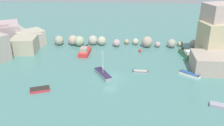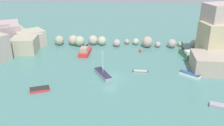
# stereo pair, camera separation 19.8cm
# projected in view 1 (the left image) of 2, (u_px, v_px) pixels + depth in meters

# --- Properties ---
(cove_water) EXTENTS (160.00, 160.00, 0.00)m
(cove_water) POSITION_uv_depth(u_px,v_px,m) (110.00, 77.00, 48.16)
(cove_water) COLOR #487D77
(cove_water) RESTS_ON ground
(rock_breakwater) EXTENTS (36.46, 4.28, 2.76)m
(rock_breakwater) POSITION_uv_depth(u_px,v_px,m) (114.00, 41.00, 64.08)
(rock_breakwater) COLOR gray
(rock_breakwater) RESTS_ON ground
(channel_buoy) EXTENTS (0.67, 0.67, 0.67)m
(channel_buoy) POSITION_uv_depth(u_px,v_px,m) (140.00, 50.00, 60.52)
(channel_buoy) COLOR red
(channel_buoy) RESTS_ON cove_water
(moored_boat_0) EXTENTS (2.33, 5.49, 1.93)m
(moored_boat_0) POSITION_uv_depth(u_px,v_px,m) (85.00, 51.00, 58.91)
(moored_boat_0) COLOR red
(moored_boat_0) RESTS_ON cove_water
(moored_boat_1) EXTENTS (2.97, 2.11, 0.52)m
(moored_boat_1) POSITION_uv_depth(u_px,v_px,m) (219.00, 106.00, 38.63)
(moored_boat_1) COLOR #918E9B
(moored_boat_1) RESTS_ON cove_water
(moored_boat_2) EXTENTS (3.89, 3.38, 0.61)m
(moored_boat_2) POSITION_uv_depth(u_px,v_px,m) (190.00, 74.00, 48.55)
(moored_boat_2) COLOR silver
(moored_boat_2) RESTS_ON cove_water
(moored_boat_3) EXTENTS (3.93, 5.50, 5.17)m
(moored_boat_3) POSITION_uv_depth(u_px,v_px,m) (103.00, 74.00, 48.42)
(moored_boat_3) COLOR gray
(moored_boat_3) RESTS_ON cove_water
(moored_boat_4) EXTENTS (3.04, 5.34, 1.57)m
(moored_boat_4) POSITION_uv_depth(u_px,v_px,m) (187.00, 54.00, 57.77)
(moored_boat_4) COLOR #3D8855
(moored_boat_4) RESTS_ON cove_water
(moored_boat_5) EXTENTS (3.67, 2.66, 0.52)m
(moored_boat_5) POSITION_uv_depth(u_px,v_px,m) (40.00, 89.00, 43.25)
(moored_boat_5) COLOR #C3303A
(moored_boat_5) RESTS_ON cove_water
(moored_boat_6) EXTENTS (3.17, 1.18, 0.46)m
(moored_boat_6) POSITION_uv_depth(u_px,v_px,m) (140.00, 72.00, 49.85)
(moored_boat_6) COLOR gray
(moored_boat_6) RESTS_ON cove_water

